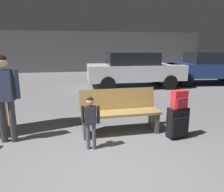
% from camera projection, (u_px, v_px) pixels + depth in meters
% --- Properties ---
extents(ground_plane, '(18.00, 18.00, 0.10)m').
position_uv_depth(ground_plane, '(89.00, 105.00, 6.59)').
color(ground_plane, slate).
extents(garage_back_wall, '(18.00, 0.12, 2.80)m').
position_uv_depth(garage_back_wall, '(79.00, 52.00, 14.75)').
color(garage_back_wall, '#565658').
rests_on(garage_back_wall, ground_plane).
extents(bench, '(1.62, 0.58, 0.89)m').
position_uv_depth(bench, '(120.00, 112.00, 4.28)').
color(bench, '#9E7A42').
rests_on(bench, ground_plane).
extents(suitcase, '(0.41, 0.29, 0.60)m').
position_uv_depth(suitcase, '(178.00, 122.00, 4.02)').
color(suitcase, black).
rests_on(suitcase, ground_plane).
extents(backpack_bright, '(0.30, 0.23, 0.34)m').
position_uv_depth(backpack_bright, '(179.00, 100.00, 3.91)').
color(backpack_bright, red).
rests_on(backpack_bright, suitcase).
extents(child, '(0.31, 0.21, 0.93)m').
position_uv_depth(child, '(91.00, 117.00, 3.52)').
color(child, '#4C5160').
rests_on(child, ground_plane).
extents(adult, '(0.55, 0.22, 1.60)m').
position_uv_depth(adult, '(4.00, 90.00, 3.71)').
color(adult, '#38383D').
rests_on(adult, ground_plane).
extents(parked_car_near, '(4.13, 1.87, 1.51)m').
position_uv_depth(parked_car_near, '(134.00, 69.00, 9.12)').
color(parked_car_near, silver).
rests_on(parked_car_near, ground_plane).
extents(parked_car_side, '(4.27, 2.16, 1.51)m').
position_uv_depth(parked_car_side, '(208.00, 67.00, 9.98)').
color(parked_car_side, navy).
rests_on(parked_car_side, ground_plane).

